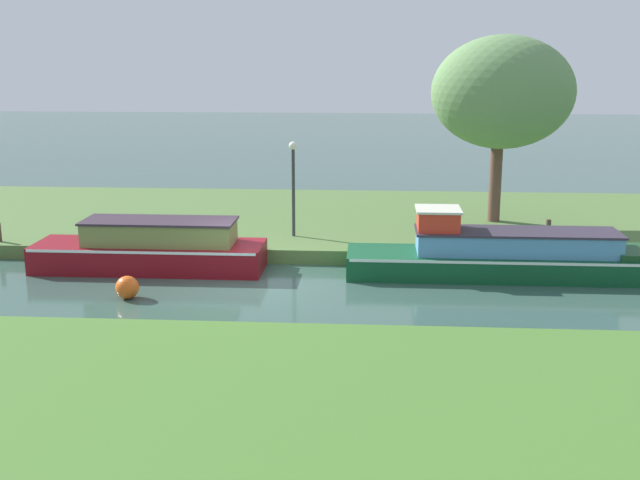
% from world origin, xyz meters
% --- Properties ---
extents(ground_plane, '(120.00, 120.00, 0.00)m').
position_xyz_m(ground_plane, '(0.00, 0.00, 0.00)').
color(ground_plane, '#345248').
extents(riverbank_far, '(72.00, 10.00, 0.40)m').
position_xyz_m(riverbank_far, '(0.00, 7.00, 0.20)').
color(riverbank_far, '#4E6E37').
rests_on(riverbank_far, ground_plane).
extents(riverbank_near, '(72.00, 10.00, 0.40)m').
position_xyz_m(riverbank_near, '(0.00, -9.00, 0.20)').
color(riverbank_near, '#45722C').
rests_on(riverbank_near, ground_plane).
extents(maroon_barge, '(6.19, 1.78, 1.39)m').
position_xyz_m(maroon_barge, '(-2.92, 1.20, 0.59)').
color(maroon_barge, maroon).
rests_on(maroon_barge, ground_plane).
extents(forest_narrowboat, '(7.79, 1.79, 1.80)m').
position_xyz_m(forest_narrowboat, '(6.36, 1.20, 0.58)').
color(forest_narrowboat, '#104B29').
rests_on(forest_narrowboat, ground_plane).
extents(willow_tree_left, '(4.39, 3.41, 5.90)m').
position_xyz_m(willow_tree_left, '(6.93, 5.81, 4.54)').
color(willow_tree_left, brown).
rests_on(willow_tree_left, riverbank_far).
extents(lamp_post, '(0.24, 0.24, 2.82)m').
position_xyz_m(lamp_post, '(0.65, 3.79, 2.18)').
color(lamp_post, '#333338').
rests_on(lamp_post, riverbank_far).
extents(mooring_post_far, '(0.14, 0.14, 0.88)m').
position_xyz_m(mooring_post_far, '(7.83, 2.47, 0.84)').
color(mooring_post_far, '#4A3927').
rests_on(mooring_post_far, riverbank_far).
extents(channel_buoy, '(0.56, 0.56, 0.56)m').
position_xyz_m(channel_buoy, '(-2.82, -1.41, 0.28)').
color(channel_buoy, '#E55919').
rests_on(channel_buoy, ground_plane).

